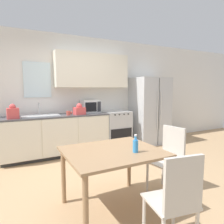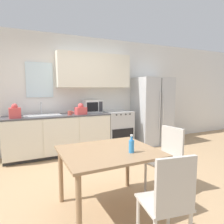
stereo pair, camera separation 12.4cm
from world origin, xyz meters
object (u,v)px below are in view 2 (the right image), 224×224
dining_table (109,158)px  microwave (92,106)px  oven_range (117,129)px  dining_chair_side (168,155)px  refrigerator (152,111)px  dining_chair_near (169,198)px  drink_bottle (131,146)px  coffee_mug (70,113)px

dining_table → microwave: bearing=74.5°
oven_range → dining_table: size_ratio=0.82×
dining_chair_side → oven_range: bearing=-18.1°
refrigerator → microwave: refrigerator is taller
dining_table → dining_chair_near: 0.88m
dining_chair_near → dining_table: bearing=111.5°
refrigerator → dining_table: (-2.29, -2.23, -0.23)m
oven_range → drink_bottle: (-1.10, -2.49, 0.37)m
dining_chair_near → dining_chair_side: bearing=58.8°
dining_chair_near → drink_bottle: drink_bottle is taller
oven_range → dining_chair_near: dining_chair_near is taller
dining_chair_side → drink_bottle: bearing=97.2°
dining_chair_side → drink_bottle: 0.82m
microwave → refrigerator: bearing=-6.3°
dining_table → dining_chair_near: bearing=-77.9°
oven_range → drink_bottle: size_ratio=4.36×
drink_bottle → oven_range: bearing=66.3°
dining_chair_near → microwave: bearing=90.9°
dining_chair_near → coffee_mug: bearing=101.6°
refrigerator → dining_chair_side: refrigerator is taller
microwave → dining_chair_side: bearing=-83.7°
oven_range → microwave: bearing=170.0°
oven_range → refrigerator: (1.00, -0.07, 0.42)m
dining_table → dining_chair_near: dining_chair_near is taller
coffee_mug → dining_table: 2.19m
drink_bottle → dining_chair_near: bearing=-91.3°
dining_chair_side → coffee_mug: bearing=13.0°
microwave → dining_table: bearing=-105.5°
microwave → coffee_mug: size_ratio=3.55×
coffee_mug → dining_table: bearing=-91.8°
microwave → dining_chair_side: (0.26, -2.39, -0.51)m
refrigerator → dining_table: refrigerator is taller
dining_table → drink_bottle: size_ratio=5.31×
refrigerator → coffee_mug: refrigerator is taller
microwave → dining_table: size_ratio=0.38×
oven_range → dining_chair_near: size_ratio=0.98×
microwave → dining_table: (-0.67, -2.41, -0.40)m
oven_range → coffee_mug: (-1.23, -0.14, 0.49)m
oven_range → dining_chair_side: 2.31m
drink_bottle → dining_table: bearing=136.3°
microwave → coffee_mug: (-0.60, -0.25, -0.10)m
oven_range → coffee_mug: 1.33m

